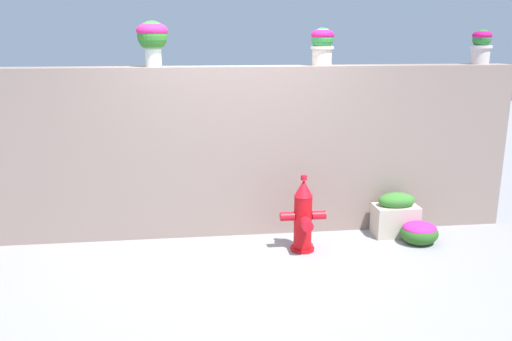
# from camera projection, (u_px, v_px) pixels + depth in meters

# --- Properties ---
(ground_plane) EXTENTS (24.00, 24.00, 0.00)m
(ground_plane) POSITION_uv_depth(u_px,v_px,m) (246.00, 264.00, 5.23)
(ground_plane) COLOR gray
(stone_wall) EXTENTS (6.23, 0.30, 1.88)m
(stone_wall) POSITION_uv_depth(u_px,v_px,m) (237.00, 152.00, 5.89)
(stone_wall) COLOR gray
(stone_wall) RESTS_ON ground
(potted_plant_1) EXTENTS (0.33, 0.33, 0.47)m
(potted_plant_1) POSITION_uv_depth(u_px,v_px,m) (152.00, 37.00, 5.46)
(potted_plant_1) COLOR silver
(potted_plant_1) RESTS_ON stone_wall
(potted_plant_2) EXTENTS (0.25, 0.25, 0.40)m
(potted_plant_2) POSITION_uv_depth(u_px,v_px,m) (322.00, 43.00, 5.70)
(potted_plant_2) COLOR beige
(potted_plant_2) RESTS_ON stone_wall
(potted_plant_3) EXTENTS (0.24, 0.24, 0.39)m
(potted_plant_3) POSITION_uv_depth(u_px,v_px,m) (481.00, 44.00, 5.95)
(potted_plant_3) COLOR beige
(potted_plant_3) RESTS_ON stone_wall
(fire_hydrant) EXTENTS (0.48, 0.38, 0.82)m
(fire_hydrant) POSITION_uv_depth(u_px,v_px,m) (303.00, 217.00, 5.47)
(fire_hydrant) COLOR red
(fire_hydrant) RESTS_ON ground
(flower_bush_left) EXTENTS (0.41, 0.37, 0.25)m
(flower_bush_left) POSITION_uv_depth(u_px,v_px,m) (419.00, 232.00, 5.73)
(flower_bush_left) COLOR #2B5D1F
(flower_bush_left) RESTS_ON ground
(planter_box) EXTENTS (0.49, 0.29, 0.50)m
(planter_box) POSITION_uv_depth(u_px,v_px,m) (396.00, 215.00, 5.93)
(planter_box) COLOR #BBAE99
(planter_box) RESTS_ON ground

